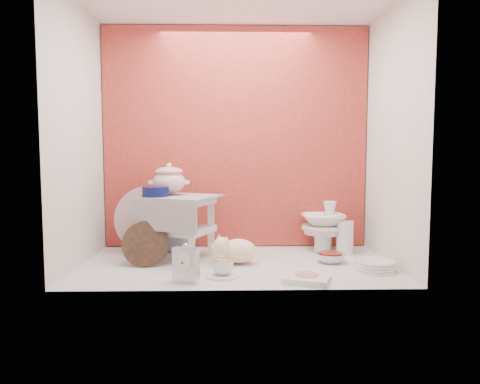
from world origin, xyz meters
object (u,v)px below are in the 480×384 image
object	(u,v)px
mantel_clock	(186,263)
plush_pig	(238,251)
soup_tureen	(169,179)
gold_rim_teacup	(223,266)
step_stool	(180,227)
blue_white_vase	(170,231)
dinner_plate_stack	(375,265)
floral_platter	(149,219)
crystal_bowl	(330,258)
porcelain_tower	(323,226)

from	to	relation	value
mantel_clock	plush_pig	world-z (taller)	mantel_clock
soup_tureen	gold_rim_teacup	distance (m)	0.72
step_stool	soup_tureen	world-z (taller)	soup_tureen
blue_white_vase	mantel_clock	distance (m)	0.76
plush_pig	dinner_plate_stack	world-z (taller)	plush_pig
mantel_clock	blue_white_vase	bearing A→B (deg)	127.81
floral_platter	crystal_bowl	distance (m)	1.18
mantel_clock	plush_pig	size ratio (longest dim) A/B	0.73
floral_platter	crystal_bowl	xyz separation A→B (m)	(1.13, -0.31, -0.19)
plush_pig	step_stool	bearing A→B (deg)	161.75
step_stool	mantel_clock	bearing A→B (deg)	-56.20
floral_platter	gold_rim_teacup	bearing A→B (deg)	-50.40
soup_tureen	floral_platter	xyz separation A→B (m)	(-0.16, 0.12, -0.27)
blue_white_vase	gold_rim_teacup	xyz separation A→B (m)	(0.36, -0.64, -0.07)
dinner_plate_stack	crystal_bowl	world-z (taller)	dinner_plate_stack
blue_white_vase	porcelain_tower	xyz separation A→B (m)	(1.02, -0.03, 0.04)
gold_rim_teacup	dinner_plate_stack	distance (m)	0.84
soup_tureen	blue_white_vase	world-z (taller)	soup_tureen
soup_tureen	crystal_bowl	world-z (taller)	soup_tureen
gold_rim_teacup	crystal_bowl	size ratio (longest dim) A/B	0.64
gold_rim_teacup	blue_white_vase	bearing A→B (deg)	119.70
gold_rim_teacup	floral_platter	bearing A→B (deg)	129.60
plush_pig	blue_white_vase	bearing A→B (deg)	146.56
soup_tureen	gold_rim_teacup	world-z (taller)	soup_tureen
plush_pig	floral_platter	bearing A→B (deg)	156.31
dinner_plate_stack	porcelain_tower	distance (m)	0.56
step_stool	dinner_plate_stack	bearing A→B (deg)	7.41
soup_tureen	porcelain_tower	distance (m)	1.05
mantel_clock	porcelain_tower	world-z (taller)	porcelain_tower
gold_rim_teacup	porcelain_tower	xyz separation A→B (m)	(0.65, 0.61, 0.11)
soup_tureen	mantel_clock	world-z (taller)	soup_tureen
mantel_clock	step_stool	bearing A→B (deg)	123.74
step_stool	floral_platter	distance (m)	0.28
gold_rim_teacup	plush_pig	bearing A→B (deg)	71.96
crystal_bowl	porcelain_tower	world-z (taller)	porcelain_tower
crystal_bowl	porcelain_tower	distance (m)	0.35
blue_white_vase	gold_rim_teacup	distance (m)	0.74
floral_platter	porcelain_tower	world-z (taller)	floral_platter
crystal_bowl	porcelain_tower	size ratio (longest dim) A/B	0.52
dinner_plate_stack	crystal_bowl	xyz separation A→B (m)	(-0.20, 0.19, -0.00)
gold_rim_teacup	dinner_plate_stack	size ratio (longest dim) A/B	0.49
step_stool	crystal_bowl	bearing A→B (deg)	15.23
gold_rim_teacup	crystal_bowl	bearing A→B (deg)	24.55
soup_tureen	crystal_bowl	bearing A→B (deg)	-10.87
soup_tureen	floral_platter	distance (m)	0.33
step_stool	mantel_clock	xyz separation A→B (m)	(0.09, -0.52, -0.10)
step_stool	dinner_plate_stack	distance (m)	1.17
floral_platter	porcelain_tower	distance (m)	1.15
blue_white_vase	crystal_bowl	world-z (taller)	blue_white_vase
mantel_clock	porcelain_tower	size ratio (longest dim) A/B	0.59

